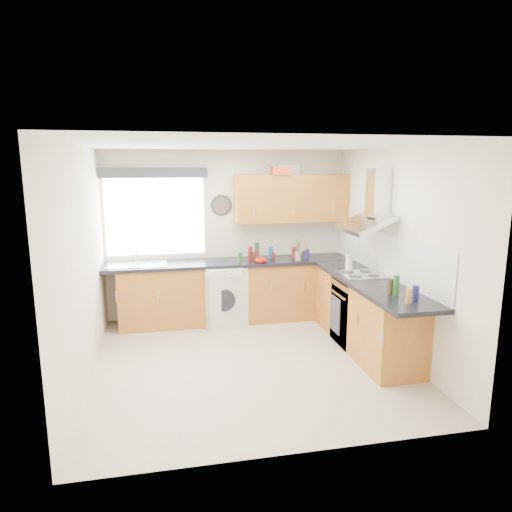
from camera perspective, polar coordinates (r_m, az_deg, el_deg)
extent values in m
plane|color=beige|center=(5.54, -0.80, -13.05)|extent=(3.60, 3.60, 0.00)
cube|color=white|center=(5.05, -0.88, 13.74)|extent=(3.60, 3.60, 0.02)
cube|color=silver|center=(6.90, -3.61, 2.65)|extent=(3.60, 0.02, 2.50)
cube|color=silver|center=(3.46, 4.74, -6.17)|extent=(3.60, 0.02, 2.50)
cube|color=silver|center=(5.14, -20.96, -1.07)|extent=(0.02, 3.60, 2.50)
cube|color=silver|center=(5.76, 17.05, 0.44)|extent=(0.02, 3.60, 2.50)
cube|color=silver|center=(6.79, -12.47, 4.82)|extent=(1.40, 0.02, 1.10)
cube|color=#2C2C32|center=(6.66, -12.71, 10.12)|extent=(1.50, 0.18, 0.14)
cube|color=white|center=(6.03, 15.58, 0.31)|extent=(0.01, 3.00, 0.54)
cube|color=#995D22|center=(6.78, -4.03, -4.60)|extent=(3.00, 0.58, 0.86)
cube|color=#995D22|center=(7.15, 8.83, -3.88)|extent=(0.60, 0.60, 0.86)
cube|color=#995D22|center=(5.96, 13.44, -7.15)|extent=(0.58, 2.10, 0.86)
cube|color=black|center=(6.68, -3.22, -0.82)|extent=(3.60, 0.62, 0.05)
cube|color=black|center=(5.70, 14.18, -3.27)|extent=(0.62, 2.42, 0.05)
cube|color=black|center=(6.09, 12.75, -6.78)|extent=(0.56, 0.58, 0.85)
cube|color=silver|center=(5.96, 12.96, -2.27)|extent=(0.52, 0.52, 0.01)
cube|color=#995D22|center=(6.87, 4.47, 7.21)|extent=(1.70, 0.35, 0.70)
cube|color=silver|center=(6.67, -4.33, -4.85)|extent=(0.73, 0.72, 0.87)
cylinder|color=#2C2C32|center=(6.82, -4.33, 6.32)|extent=(0.31, 0.04, 0.31)
cube|color=silver|center=(6.92, 3.61, 10.77)|extent=(0.42, 0.36, 0.15)
cube|color=#C14D23|center=(6.70, 3.07, 10.63)|extent=(0.26, 0.22, 0.12)
cylinder|color=gray|center=(6.73, 5.27, 0.01)|extent=(0.10, 0.10, 0.13)
cylinder|color=silver|center=(6.18, 11.57, -0.76)|extent=(0.12, 0.12, 0.22)
cylinder|color=maroon|center=(6.82, 4.76, 0.38)|extent=(0.07, 0.07, 0.18)
cylinder|color=#511112|center=(6.62, -0.73, 0.26)|extent=(0.06, 0.06, 0.22)
cylinder|color=navy|center=(6.79, 6.38, 0.21)|extent=(0.07, 0.07, 0.16)
cylinder|color=#3C2A21|center=(6.80, 6.03, 0.10)|extent=(0.06, 0.06, 0.12)
cylinder|color=#235A20|center=(6.60, -2.06, -0.13)|extent=(0.06, 0.06, 0.14)
cylinder|color=olive|center=(6.79, 6.21, 0.53)|extent=(0.05, 0.05, 0.23)
cylinder|color=#1C5089|center=(6.85, 1.84, 0.46)|extent=(0.07, 0.07, 0.17)
cylinder|color=maroon|center=(6.78, 2.25, 0.00)|extent=(0.04, 0.04, 0.10)
cylinder|color=#163E17|center=(6.76, 0.08, 0.63)|extent=(0.07, 0.07, 0.25)
cylinder|color=#501C20|center=(6.65, 0.09, 0.12)|extent=(0.07, 0.07, 0.17)
cylinder|color=brown|center=(6.67, -0.53, -0.05)|extent=(0.07, 0.07, 0.13)
cylinder|color=navy|center=(7.03, 4.98, 0.43)|extent=(0.04, 0.04, 0.11)
cylinder|color=#1F5720|center=(5.10, 17.11, -3.56)|extent=(0.06, 0.06, 0.22)
cylinder|color=#2C2418|center=(5.12, 16.50, -3.72)|extent=(0.07, 0.07, 0.18)
cylinder|color=olive|center=(4.88, 18.57, -4.74)|extent=(0.06, 0.06, 0.15)
cylinder|color=navy|center=(4.96, 19.31, -4.44)|extent=(0.07, 0.07, 0.17)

